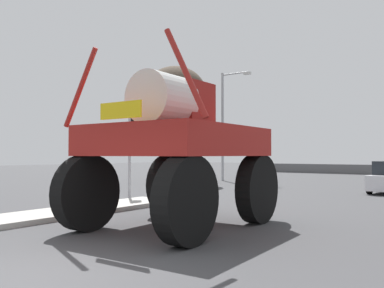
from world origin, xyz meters
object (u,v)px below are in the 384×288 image
(traffic_signal_near_left, at_px, (132,138))
(bare_tree_left, at_px, (175,94))
(streetlight_far_left, at_px, (225,120))
(oversize_sprayer, at_px, (176,148))

(traffic_signal_near_left, relative_size, bare_tree_left, 0.45)
(streetlight_far_left, xyz_separation_m, bare_tree_left, (-1.53, -3.71, 1.52))
(oversize_sprayer, distance_m, bare_tree_left, 16.47)
(oversize_sprayer, height_order, streetlight_far_left, streetlight_far_left)
(traffic_signal_near_left, distance_m, streetlight_far_left, 13.05)
(traffic_signal_near_left, distance_m, bare_tree_left, 10.55)
(oversize_sprayer, xyz_separation_m, traffic_signal_near_left, (-5.19, 3.72, 0.50))
(bare_tree_left, bearing_deg, streetlight_far_left, 67.58)
(oversize_sprayer, distance_m, traffic_signal_near_left, 6.41)
(oversize_sprayer, bearing_deg, streetlight_far_left, 25.44)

